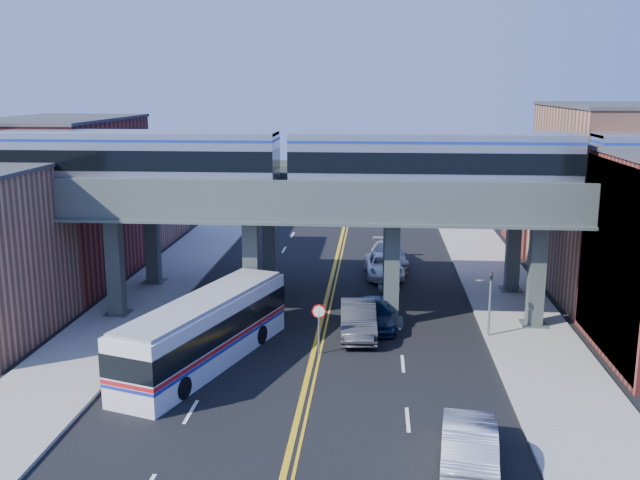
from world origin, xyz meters
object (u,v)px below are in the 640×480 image
(transit_bus, at_px, (205,332))
(car_lane_a, at_px, (376,313))
(stop_sign, at_px, (319,321))
(traffic_signal, at_px, (490,297))
(transit_train, at_px, (432,161))
(car_lane_d, at_px, (389,255))
(car_parked_curb, at_px, (469,444))
(car_lane_b, at_px, (358,319))
(car_lane_c, at_px, (384,266))

(transit_bus, distance_m, car_lane_a, 10.29)
(stop_sign, relative_size, traffic_signal, 0.64)
(transit_train, relative_size, traffic_signal, 11.70)
(car_lane_d, relative_size, car_parked_curb, 1.12)
(transit_train, bearing_deg, car_lane_b, -151.43)
(stop_sign, relative_size, car_parked_curb, 0.48)
(car_lane_a, xyz_separation_m, car_lane_c, (0.52, 11.01, -0.05))
(stop_sign, relative_size, car_lane_d, 0.43)
(car_lane_d, bearing_deg, car_lane_a, -98.06)
(traffic_signal, bearing_deg, car_lane_c, 114.02)
(transit_train, xyz_separation_m, car_lane_b, (-3.86, -2.10, -8.40))
(traffic_signal, height_order, transit_bus, traffic_signal)
(car_lane_c, xyz_separation_m, car_parked_curb, (2.81, -25.88, 0.13))
(transit_train, distance_m, car_lane_c, 13.63)
(car_lane_c, distance_m, car_parked_curb, 26.03)
(transit_bus, distance_m, car_lane_c, 19.22)
(car_lane_b, bearing_deg, car_lane_d, 79.80)
(car_lane_a, distance_m, car_lane_b, 1.75)
(transit_bus, bearing_deg, traffic_signal, -53.58)
(stop_sign, bearing_deg, transit_train, 40.98)
(traffic_signal, bearing_deg, car_lane_b, -179.18)
(transit_train, bearing_deg, car_parked_curb, -88.36)
(transit_train, distance_m, car_parked_curb, 17.65)
(car_lane_c, relative_size, car_lane_d, 0.91)
(stop_sign, xyz_separation_m, car_lane_d, (3.79, 18.08, -0.87))
(transit_bus, distance_m, car_lane_d, 21.83)
(transit_bus, bearing_deg, car_lane_c, -9.05)
(car_lane_b, bearing_deg, car_lane_a, 53.08)
(car_lane_a, bearing_deg, transit_train, 8.03)
(traffic_signal, bearing_deg, car_lane_d, 108.73)
(car_lane_b, bearing_deg, transit_bus, -150.92)
(transit_train, relative_size, car_lane_b, 8.80)
(car_lane_c, relative_size, car_parked_curb, 1.02)
(traffic_signal, height_order, car_lane_a, traffic_signal)
(traffic_signal, xyz_separation_m, car_lane_d, (-5.11, 15.08, -1.42))
(stop_sign, bearing_deg, car_lane_b, 56.80)
(traffic_signal, relative_size, car_lane_c, 0.74)
(traffic_signal, bearing_deg, car_lane_a, 167.39)
(car_lane_b, height_order, car_lane_c, car_lane_b)
(traffic_signal, xyz_separation_m, car_lane_a, (-6.03, 1.35, -1.48))
(car_lane_a, bearing_deg, stop_sign, -128.08)
(car_lane_b, height_order, car_lane_d, car_lane_b)
(transit_bus, bearing_deg, stop_sign, -54.31)
(transit_train, bearing_deg, transit_bus, -149.04)
(car_lane_a, height_order, car_lane_d, car_lane_d)
(stop_sign, distance_m, car_lane_c, 15.76)
(stop_sign, bearing_deg, car_lane_d, 78.17)
(stop_sign, bearing_deg, traffic_signal, 18.63)
(car_lane_a, bearing_deg, car_parked_curb, -82.04)
(stop_sign, bearing_deg, car_lane_c, 77.56)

